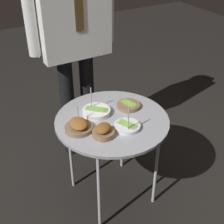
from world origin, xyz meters
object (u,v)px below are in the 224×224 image
(bowl_asparagus_mid_left, at_px, (127,126))
(bowl_asparagus_mid_right, at_px, (129,105))
(waiter_figure, at_px, (72,21))
(serving_cart, at_px, (112,125))
(bowl_asparagus_far_rim, at_px, (96,111))
(bowl_roast_back_right, at_px, (103,131))
(bowl_roast_center, at_px, (78,125))

(bowl_asparagus_mid_left, height_order, bowl_asparagus_mid_right, bowl_asparagus_mid_left)
(bowl_asparagus_mid_left, bearing_deg, waiter_figure, 90.39)
(bowl_asparagus_mid_left, xyz_separation_m, bowl_asparagus_mid_right, (0.13, 0.19, -0.00))
(serving_cart, xyz_separation_m, bowl_asparagus_far_rim, (-0.05, 0.10, 0.06))
(bowl_asparagus_mid_left, bearing_deg, bowl_roast_back_right, 177.55)
(bowl_asparagus_mid_left, bearing_deg, serving_cart, 103.56)
(bowl_roast_back_right, height_order, bowl_roast_center, bowl_roast_center)
(bowl_roast_back_right, distance_m, bowl_roast_center, 0.15)
(serving_cart, height_order, waiter_figure, waiter_figure)
(bowl_asparagus_mid_left, distance_m, bowl_asparagus_mid_right, 0.23)
(bowl_roast_center, relative_size, waiter_figure, 0.09)
(bowl_roast_back_right, xyz_separation_m, bowl_roast_center, (-0.10, 0.12, -0.00))
(bowl_asparagus_mid_left, xyz_separation_m, waiter_figure, (-0.00, 0.69, 0.43))
(bowl_roast_center, bearing_deg, bowl_asparagus_far_rim, 29.55)
(bowl_roast_back_right, relative_size, bowl_roast_center, 0.80)
(waiter_figure, bearing_deg, bowl_asparagus_mid_right, -75.27)
(bowl_asparagus_far_rim, bearing_deg, bowl_roast_back_right, -107.58)
(bowl_roast_center, bearing_deg, bowl_asparagus_mid_left, -27.31)
(bowl_asparagus_mid_right, xyz_separation_m, waiter_figure, (-0.13, 0.50, 0.43))
(bowl_asparagus_far_rim, height_order, bowl_asparagus_mid_left, bowl_asparagus_mid_left)
(bowl_roast_back_right, bearing_deg, bowl_asparagus_far_rim, 72.42)
(bowl_roast_center, bearing_deg, waiter_figure, 66.69)
(bowl_asparagus_mid_left, height_order, waiter_figure, waiter_figure)
(serving_cart, distance_m, bowl_roast_center, 0.23)
(bowl_asparagus_far_rim, distance_m, bowl_asparagus_mid_right, 0.21)
(bowl_roast_back_right, relative_size, bowl_asparagus_mid_left, 0.76)
(serving_cart, distance_m, bowl_roast_back_right, 0.18)
(bowl_asparagus_far_rim, distance_m, waiter_figure, 0.64)
(bowl_roast_back_right, bearing_deg, bowl_asparagus_mid_left, -2.45)
(bowl_asparagus_mid_left, xyz_separation_m, bowl_roast_center, (-0.25, 0.13, 0.01))
(waiter_figure, bearing_deg, bowl_asparagus_mid_left, -89.61)
(serving_cart, bearing_deg, bowl_asparagus_far_rim, 118.56)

